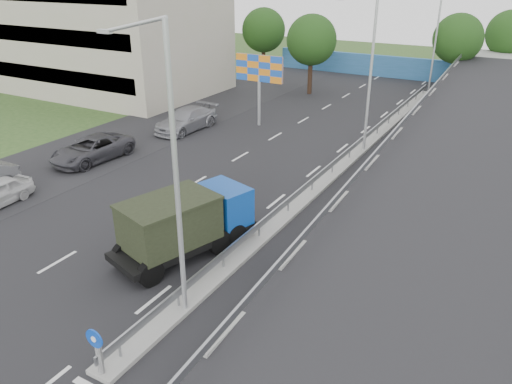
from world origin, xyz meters
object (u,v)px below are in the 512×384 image
Objects in this scene: parked_car_c at (92,149)px; lamp_post_far at (435,33)px; parked_car_d at (186,120)px; dump_truck at (186,222)px; sign_bollard at (98,351)px; billboard at (259,72)px; lamp_post_mid at (368,65)px; lamp_post_near at (170,163)px.

lamp_post_far is at bearing 67.92° from parked_car_c.
parked_car_d is at bearing 85.16° from parked_car_c.
lamp_post_far reaches higher than dump_truck.
billboard is (-9.00, 25.83, 3.15)m from sign_bollard.
lamp_post_mid is 1.49× the size of dump_truck.
lamp_post_near is at bearing -90.00° from lamp_post_far.
lamp_post_far is at bearing 103.42° from dump_truck.
parked_car_d is (-13.35, -1.90, -4.97)m from lamp_post_mid.
billboard is at bearing 127.16° from dump_truck.
dump_truck reaches higher than parked_car_c.
lamp_post_mid is 9.47m from billboard.
parked_car_d is (-4.24, -3.90, -3.34)m from billboard.
sign_bollard is 0.17× the size of lamp_post_mid.
lamp_post_near is 1.00× the size of lamp_post_mid.
sign_bollard is 7.54m from dump_truck.
lamp_post_mid is at bearing 99.21° from dump_truck.
lamp_post_far is 1.49× the size of dump_truck.
billboard is 0.81× the size of dump_truck.
lamp_post_near reaches higher than parked_car_c.
lamp_post_mid reaches higher than parked_car_d.
parked_car_c is (-14.50, 13.53, -0.25)m from sign_bollard.
lamp_post_far is 1.83× the size of billboard.
lamp_post_near reaches higher than dump_truck.
lamp_post_far is 34.01m from parked_car_c.
lamp_post_mid is at bearing 90.00° from lamp_post_near.
parked_car_d is (1.26, 8.40, 0.06)m from parked_car_c.
lamp_post_far is 1.73× the size of parked_car_d.
parked_car_c is 0.97× the size of parked_car_d.
sign_bollard is at bearing -90.26° from lamp_post_mid.
parked_car_d is at bearing 143.96° from dump_truck.
lamp_post_near is at bearing -90.00° from lamp_post_mid.
dump_truck is at bearing -97.73° from lamp_post_mid.
lamp_post_mid is (0.00, 20.00, 0.00)m from lamp_post_near.
lamp_post_far is at bearing 90.00° from lamp_post_mid.
lamp_post_mid is 14.37m from parked_car_d.
lamp_post_mid is at bearing -90.00° from lamp_post_far.
lamp_post_far is at bearing 61.48° from parked_car_d.
sign_bollard is 0.25× the size of dump_truck.
billboard reaches higher than sign_bollard.
lamp_post_mid is at bearing 38.84° from parked_car_c.
lamp_post_far is 1.78× the size of parked_car_c.
billboard reaches higher than dump_truck.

